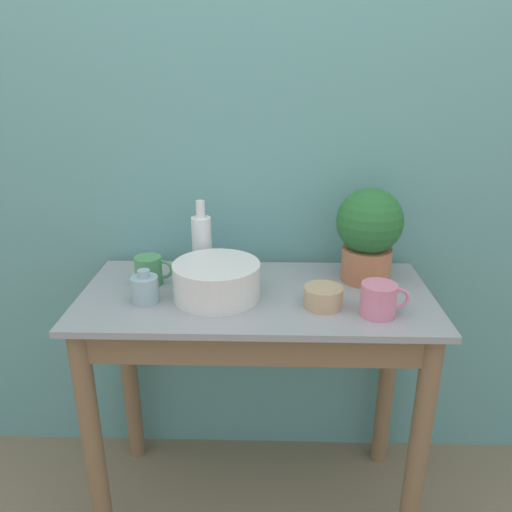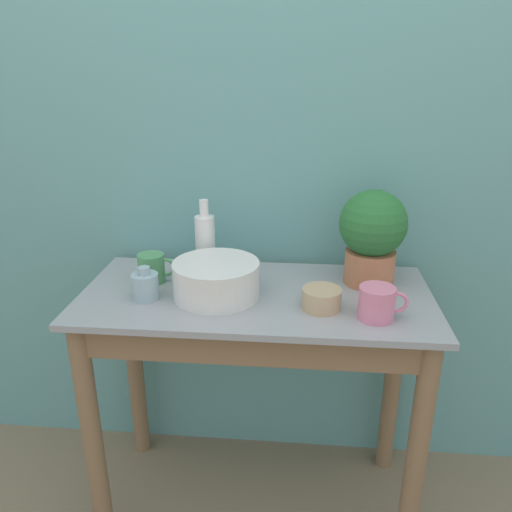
{
  "view_description": "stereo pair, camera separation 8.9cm",
  "coord_description": "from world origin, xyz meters",
  "px_view_note": "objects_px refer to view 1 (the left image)",
  "views": [
    {
      "loc": [
        0.04,
        -1.12,
        1.46
      ],
      "look_at": [
        0.0,
        0.25,
        0.93
      ],
      "focal_mm": 35.0,
      "sensor_mm": 36.0,
      "label": 1
    },
    {
      "loc": [
        0.13,
        -1.12,
        1.46
      ],
      "look_at": [
        0.0,
        0.25,
        0.93
      ],
      "focal_mm": 35.0,
      "sensor_mm": 36.0,
      "label": 2
    }
  ],
  "objects_px": {
    "bottle_short": "(145,289)",
    "bottle_tall": "(202,244)",
    "mug_pink": "(379,300)",
    "bowl_small_tan": "(323,297)",
    "potted_plant": "(369,231)",
    "mug_green": "(149,271)",
    "bowl_wash_large": "(217,280)"
  },
  "relations": [
    {
      "from": "bowl_wash_large",
      "to": "mug_green",
      "type": "xyz_separation_m",
      "value": [
        -0.22,
        0.09,
        -0.01
      ]
    },
    {
      "from": "mug_green",
      "to": "bowl_small_tan",
      "type": "height_order",
      "value": "mug_green"
    },
    {
      "from": "bowl_wash_large",
      "to": "bowl_small_tan",
      "type": "xyz_separation_m",
      "value": [
        0.31,
        -0.05,
        -0.02
      ]
    },
    {
      "from": "potted_plant",
      "to": "bottle_short",
      "type": "relative_size",
      "value": 2.99
    },
    {
      "from": "bottle_short",
      "to": "mug_green",
      "type": "bearing_deg",
      "value": 97.04
    },
    {
      "from": "bottle_tall",
      "to": "bowl_small_tan",
      "type": "xyz_separation_m",
      "value": [
        0.37,
        -0.23,
        -0.07
      ]
    },
    {
      "from": "mug_green",
      "to": "potted_plant",
      "type": "bearing_deg",
      "value": 4.42
    },
    {
      "from": "potted_plant",
      "to": "mug_green",
      "type": "distance_m",
      "value": 0.7
    },
    {
      "from": "bowl_wash_large",
      "to": "mug_green",
      "type": "distance_m",
      "value": 0.24
    },
    {
      "from": "mug_pink",
      "to": "potted_plant",
      "type": "bearing_deg",
      "value": 88.46
    },
    {
      "from": "bottle_tall",
      "to": "mug_pink",
      "type": "distance_m",
      "value": 0.59
    },
    {
      "from": "bottle_short",
      "to": "mug_pink",
      "type": "distance_m",
      "value": 0.67
    },
    {
      "from": "bowl_wash_large",
      "to": "bottle_tall",
      "type": "bearing_deg",
      "value": 110.21
    },
    {
      "from": "potted_plant",
      "to": "bowl_small_tan",
      "type": "xyz_separation_m",
      "value": [
        -0.15,
        -0.19,
        -0.13
      ]
    },
    {
      "from": "bottle_short",
      "to": "mug_pink",
      "type": "height_order",
      "value": "bottle_short"
    },
    {
      "from": "potted_plant",
      "to": "mug_green",
      "type": "relative_size",
      "value": 2.5
    },
    {
      "from": "bottle_tall",
      "to": "mug_pink",
      "type": "height_order",
      "value": "bottle_tall"
    },
    {
      "from": "bottle_short",
      "to": "bowl_small_tan",
      "type": "relative_size",
      "value": 0.9
    },
    {
      "from": "bottle_tall",
      "to": "bottle_short",
      "type": "height_order",
      "value": "bottle_tall"
    },
    {
      "from": "bowl_wash_large",
      "to": "mug_pink",
      "type": "distance_m",
      "value": 0.47
    },
    {
      "from": "potted_plant",
      "to": "bottle_short",
      "type": "height_order",
      "value": "potted_plant"
    },
    {
      "from": "bottle_tall",
      "to": "mug_green",
      "type": "relative_size",
      "value": 2.08
    },
    {
      "from": "bowl_small_tan",
      "to": "bottle_short",
      "type": "bearing_deg",
      "value": 178.29
    },
    {
      "from": "bottle_short",
      "to": "bowl_small_tan",
      "type": "bearing_deg",
      "value": -1.71
    },
    {
      "from": "bottle_tall",
      "to": "bottle_short",
      "type": "distance_m",
      "value": 0.26
    },
    {
      "from": "bottle_tall",
      "to": "mug_pink",
      "type": "relative_size",
      "value": 1.86
    },
    {
      "from": "mug_pink",
      "to": "bowl_small_tan",
      "type": "relative_size",
      "value": 1.2
    },
    {
      "from": "potted_plant",
      "to": "mug_pink",
      "type": "xyz_separation_m",
      "value": [
        -0.01,
        -0.24,
        -0.12
      ]
    },
    {
      "from": "mug_pink",
      "to": "bottle_short",
      "type": "bearing_deg",
      "value": 174.59
    },
    {
      "from": "bottle_short",
      "to": "mug_green",
      "type": "distance_m",
      "value": 0.13
    },
    {
      "from": "bottle_short",
      "to": "bottle_tall",
      "type": "bearing_deg",
      "value": 56.28
    },
    {
      "from": "mug_pink",
      "to": "bowl_small_tan",
      "type": "distance_m",
      "value": 0.16
    }
  ]
}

